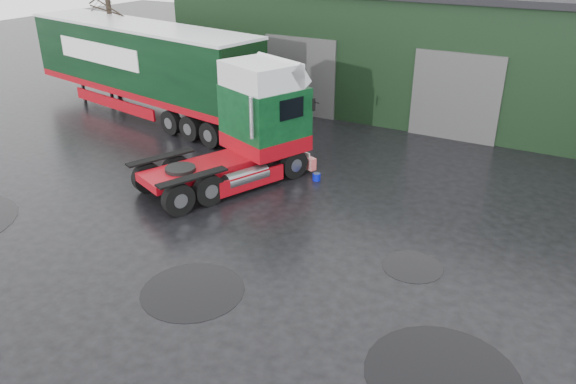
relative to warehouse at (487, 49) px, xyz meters
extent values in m
plane|color=black|center=(-2.00, -20.00, -3.16)|extent=(100.00, 100.00, 0.00)
cube|color=black|center=(0.00, 0.00, -0.16)|extent=(32.00, 12.00, 6.00)
cylinder|color=#0710AA|center=(-3.32, -13.39, -3.01)|extent=(0.41, 0.41, 0.29)
cylinder|color=black|center=(-2.92, -21.67, -3.15)|extent=(2.83, 2.83, 0.01)
cylinder|color=black|center=(1.91, -17.58, -3.15)|extent=(1.78, 1.78, 0.01)
cylinder|color=black|center=(3.86, -21.54, -3.15)|extent=(3.44, 3.44, 0.01)
camera|label=1|loc=(5.51, -31.44, 5.75)|focal=35.00mm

